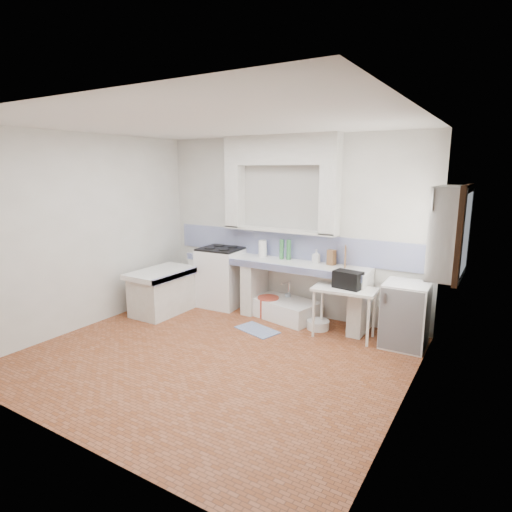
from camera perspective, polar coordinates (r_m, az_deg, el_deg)
The scene contains 36 objects.
floor at distance 5.45m, azimuth -5.59°, elevation -13.27°, with size 4.50×4.50×0.00m, color brown.
ceiling at distance 4.97m, azimuth -6.26°, elevation 17.46°, with size 4.50×4.50×0.00m, color silver.
wall_back at distance 6.71m, azimuth 4.43°, elevation 4.00°, with size 4.50×4.50×0.00m, color silver.
wall_front at distance 3.67m, azimuth -25.05°, elevation -3.56°, with size 4.50×4.50×0.00m, color silver.
wall_left at distance 6.61m, azimuth -21.72°, elevation 3.09°, with size 4.50×4.50×0.00m, color silver.
wall_right at distance 4.11m, azimuth 20.08°, elevation -1.62°, with size 4.50×4.50×0.00m, color silver.
alcove_mass at distance 6.59m, azimuth 3.29°, elevation 14.12°, with size 1.90×0.25×0.45m, color silver.
window_frame at distance 5.22m, azimuth 24.73°, elevation 2.96°, with size 0.35×0.86×1.06m, color #351D10.
lace_valance at distance 5.20m, azimuth 23.49°, elevation 7.26°, with size 0.01×0.84×0.24m, color white.
counter_slab at distance 6.59m, azimuth 2.40°, elevation -0.89°, with size 3.00×0.60×0.08m, color white.
counter_lip at distance 6.35m, azimuth 1.19°, elevation -1.37°, with size 3.00×0.04×0.10m, color navy.
counter_pier_left at distance 7.45m, azimuth -7.12°, elevation -3.05°, with size 0.20×0.55×0.82m, color silver.
counter_pier_mid at distance 6.87m, azimuth -0.20°, elevation -4.23°, with size 0.20×0.55×0.82m, color silver.
counter_pier_right at distance 6.18m, azimuth 13.89°, elevation -6.41°, with size 0.20×0.55×0.82m, color silver.
peninsula_top at distance 6.93m, azimuth -12.57°, elevation -2.23°, with size 0.70×1.10×0.08m, color white.
peninsula_base at distance 7.02m, azimuth -12.44°, elevation -5.00°, with size 0.60×1.00×0.62m, color silver.
peninsula_lip at distance 6.71m, azimuth -10.52°, elevation -2.60°, with size 0.04×1.10×0.10m, color navy.
backsplash at distance 6.74m, azimuth 4.33°, elevation 1.46°, with size 4.27×0.03×0.40m, color navy.
stove at distance 7.19m, azimuth -4.64°, elevation -2.91°, with size 0.69×0.66×0.97m, color white.
sink at distance 6.70m, azimuth 3.61°, elevation -7.16°, with size 1.10×0.59×0.26m, color white.
side_table at distance 5.98m, azimuth 11.77°, elevation -7.50°, with size 0.85×0.47×0.04m, color white.
fridge at distance 5.88m, azimuth 19.52°, elevation -7.51°, with size 0.55×0.55×0.86m, color white.
bucket_red at distance 6.72m, azimuth 1.65°, elevation -6.86°, with size 0.34×0.34×0.32m, color #AD3C28.
bucket_orange at distance 6.63m, azimuth 4.87°, elevation -7.26°, with size 0.31×0.31×0.29m, color orange.
bucket_blue at distance 6.52m, azimuth 5.57°, elevation -7.60°, with size 0.31×0.31×0.29m, color #3039BB.
basin_white at distance 6.31m, azimuth 8.38°, elevation -9.15°, with size 0.33×0.33×0.13m, color white.
water_bottle_a at distance 6.82m, azimuth 4.31°, elevation -6.49°, with size 0.09×0.09×0.34m, color silver.
water_bottle_b at distance 6.79m, azimuth 5.00°, elevation -6.91°, with size 0.07×0.07×0.27m, color silver.
black_bag at distance 5.85m, azimuth 12.32°, elevation -3.16°, with size 0.38×0.22×0.24m, color black.
green_bottle_a at distance 6.63m, azimuth 3.48°, elevation 0.91°, with size 0.07×0.07×0.31m, color #33783E.
green_bottle_b at distance 6.59m, azimuth 4.44°, elevation 0.84°, with size 0.07×0.07×0.31m, color #33783E.
knife_block at distance 6.32m, azimuth 10.16°, elevation -0.19°, with size 0.11×0.09×0.22m, color brown.
cutting_board at distance 6.25m, azimuth 11.96°, elevation -0.07°, with size 0.02×0.22×0.30m, color brown.
paper_towel at distance 6.82m, azimuth 0.92°, elevation 1.02°, with size 0.13×0.13×0.26m, color white.
soap_bottle at distance 6.41m, azimuth 8.14°, elevation -0.03°, with size 0.09×0.10×0.21m, color white.
rug at distance 6.21m, azimuth 0.16°, elevation -9.95°, with size 0.63×0.36×0.01m, color #2B438B.
Camera 1 is at (2.98, -3.94, 2.30)m, focal length 29.60 mm.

